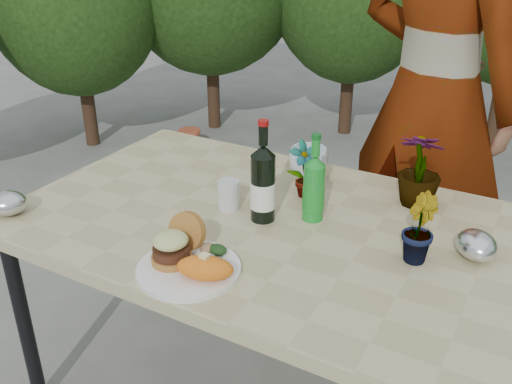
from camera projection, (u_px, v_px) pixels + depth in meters
The scene contains 17 objects.
patio_table at pixel (268, 235), 1.81m from camera, with size 1.60×1.00×0.75m.
shrub_hedge at pixel (417, 6), 3.09m from camera, with size 6.80×4.96×2.23m.
dinner_plate at pixel (189, 269), 1.52m from camera, with size 0.28×0.28×0.01m, color white.
burger_stack at pixel (175, 244), 1.54m from camera, with size 0.11×0.16×0.11m.
sweet_potato at pixel (205, 268), 1.46m from camera, with size 0.15×0.08×0.06m, color orange.
grilled_veg at pixel (213, 249), 1.58m from camera, with size 0.08×0.05×0.03m.
wine_bottle at pixel (263, 184), 1.73m from camera, with size 0.08×0.08×0.32m.
sparkling_water at pixel (314, 189), 1.74m from camera, with size 0.07×0.07×0.28m.
plastic_cup at pixel (229, 194), 1.83m from camera, with size 0.07×0.07×0.10m, color silver.
seedling_left at pixel (304, 170), 1.89m from camera, with size 0.10×0.07×0.20m, color #245B1F.
seedling_mid at pixel (418, 228), 1.54m from camera, with size 0.11×0.09×0.19m, color #21551D.
seedling_right at pixel (420, 169), 1.83m from camera, with size 0.14×0.14×0.25m, color #24561D.
blue_bowl at pixel (308, 162), 2.05m from camera, with size 0.14×0.14×0.11m, color silver.
foil_packet_left at pixel (6, 203), 1.80m from camera, with size 0.13×0.11×0.08m, color #BABCC1.
foil_packet_right at pixel (477, 245), 1.57m from camera, with size 0.13×0.11×0.08m, color silver.
person at pixel (432, 96), 2.17m from camera, with size 0.72×0.47×1.97m, color #A27451.
terracotta_pot at pixel (190, 138), 4.33m from camera, with size 0.17×0.17×0.14m.
Camera 1 is at (0.73, -1.38, 1.61)m, focal length 40.00 mm.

